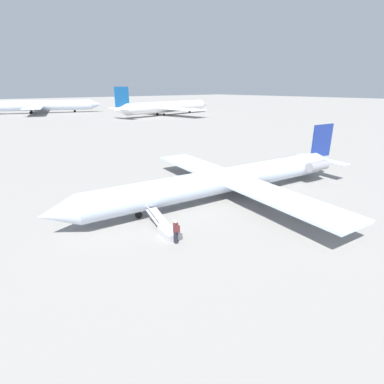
{
  "coord_description": "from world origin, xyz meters",
  "views": [
    {
      "loc": [
        19.89,
        18.87,
        10.27
      ],
      "look_at": [
        4.11,
        0.19,
        1.65
      ],
      "focal_mm": 28.0,
      "sensor_mm": 36.0,
      "label": 1
    }
  ],
  "objects": [
    {
      "name": "boarding_stairs",
      "position": [
        8.52,
        2.55,
        0.36
      ],
      "size": [
        1.55,
        4.12,
        1.59
      ],
      "rotation": [
        0.0,
        0.0,
        -1.71
      ],
      "color": "#B2B2B7",
      "rests_on": "ground"
    },
    {
      "name": "airplane_main",
      "position": [
        -0.91,
        0.13,
        1.85
      ],
      "size": [
        32.6,
        25.26,
        6.21
      ],
      "rotation": [
        0.0,
        0.0,
        -0.14
      ],
      "color": "silver",
      "rests_on": "ground"
    },
    {
      "name": "airplane_far_right",
      "position": [
        -13.83,
        -117.9,
        3.11
      ],
      "size": [
        47.44,
        37.01,
        10.44
      ],
      "rotation": [
        0.0,
        0.0,
        2.82
      ],
      "color": "silver",
      "rests_on": "ground"
    },
    {
      "name": "airplane_taxiing_distant",
      "position": [
        -48.42,
        -77.19,
        3.07
      ],
      "size": [
        48.15,
        36.96,
        10.32
      ],
      "rotation": [
        0.0,
        0.0,
        3.29
      ],
      "color": "white",
      "rests_on": "ground"
    },
    {
      "name": "passenger",
      "position": [
        8.84,
        4.09,
        1.0
      ],
      "size": [
        0.37,
        0.56,
        1.74
      ],
      "rotation": [
        0.0,
        0.0,
        -1.71
      ],
      "color": "#23232D",
      "rests_on": "ground"
    },
    {
      "name": "ground_plane",
      "position": [
        0.0,
        0.0,
        0.0
      ],
      "size": [
        600.0,
        600.0,
        0.0
      ],
      "primitive_type": "plane",
      "color": "gray"
    }
  ]
}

